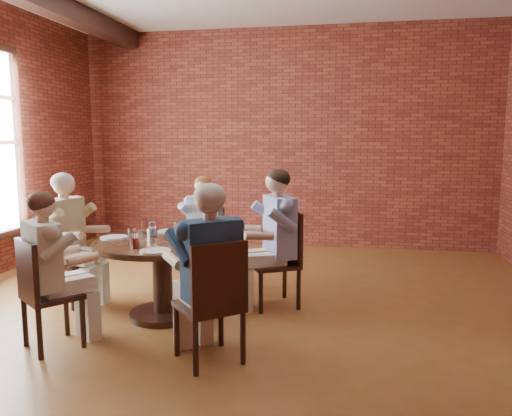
% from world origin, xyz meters
% --- Properties ---
extents(floor, '(7.00, 7.00, 0.00)m').
position_xyz_m(floor, '(0.00, 0.00, 0.00)').
color(floor, brown).
rests_on(floor, ground).
extents(wall_back, '(7.00, 0.00, 7.00)m').
position_xyz_m(wall_back, '(0.00, 3.50, 1.70)').
color(wall_back, brown).
rests_on(wall_back, ground).
extents(dining_table, '(1.27, 1.27, 0.75)m').
position_xyz_m(dining_table, '(-0.66, 0.00, 0.53)').
color(dining_table, black).
rests_on(dining_table, floor).
extents(chair_a, '(0.62, 0.62, 0.97)m').
position_xyz_m(chair_a, '(0.41, 0.57, 0.52)').
color(chair_a, black).
rests_on(chair_a, floor).
extents(diner_a, '(0.88, 0.83, 1.39)m').
position_xyz_m(diner_a, '(0.32, 0.53, 0.70)').
color(diner_a, '#37458F').
rests_on(diner_a, floor).
extents(chair_b, '(0.42, 0.42, 0.90)m').
position_xyz_m(chair_b, '(-0.58, 1.16, 0.49)').
color(chair_b, black).
rests_on(chair_b, floor).
extents(diner_b, '(0.53, 0.64, 1.27)m').
position_xyz_m(diner_b, '(-0.58, 1.08, 0.63)').
color(diner_b, '#8394A6').
rests_on(diner_b, floor).
extents(chair_c, '(0.51, 0.51, 0.95)m').
position_xyz_m(chair_c, '(-1.84, 0.24, 0.51)').
color(chair_c, black).
rests_on(chair_c, floor).
extents(diner_c, '(0.76, 0.66, 1.35)m').
position_xyz_m(diner_c, '(-1.75, 0.22, 0.68)').
color(diner_c, brown).
rests_on(diner_c, floor).
extents(chair_d, '(0.56, 0.56, 0.91)m').
position_xyz_m(chair_d, '(-1.33, -0.89, 0.50)').
color(chair_d, black).
rests_on(chair_d, floor).
extents(diner_d, '(0.77, 0.79, 1.28)m').
position_xyz_m(diner_d, '(-1.28, -0.82, 0.64)').
color(diner_d, '#C2A898').
rests_on(diner_d, floor).
extents(chair_e, '(0.63, 0.63, 0.96)m').
position_xyz_m(chair_e, '(0.09, -0.89, 0.52)').
color(chair_e, black).
rests_on(chair_e, floor).
extents(diner_e, '(0.86, 0.87, 1.37)m').
position_xyz_m(diner_e, '(0.03, -0.82, 0.69)').
color(diner_e, '#182C45').
rests_on(diner_e, floor).
extents(plate_a, '(0.26, 0.26, 0.01)m').
position_xyz_m(plate_a, '(-0.31, 0.22, 0.76)').
color(plate_a, white).
rests_on(plate_a, dining_table).
extents(plate_b, '(0.26, 0.26, 0.01)m').
position_xyz_m(plate_b, '(-0.73, 0.42, 0.76)').
color(plate_b, white).
rests_on(plate_b, dining_table).
extents(plate_c, '(0.26, 0.26, 0.01)m').
position_xyz_m(plate_c, '(-1.15, 0.01, 0.76)').
color(plate_c, white).
rests_on(plate_c, dining_table).
extents(plate_d, '(0.26, 0.26, 0.01)m').
position_xyz_m(plate_d, '(-0.53, -0.47, 0.76)').
color(plate_d, white).
rests_on(plate_d, dining_table).
extents(glass_a, '(0.07, 0.07, 0.14)m').
position_xyz_m(glass_a, '(-0.41, -0.02, 0.82)').
color(glass_a, white).
rests_on(glass_a, dining_table).
extents(glass_b, '(0.07, 0.07, 0.14)m').
position_xyz_m(glass_b, '(-0.60, 0.26, 0.82)').
color(glass_b, white).
rests_on(glass_b, dining_table).
extents(glass_c, '(0.07, 0.07, 0.14)m').
position_xyz_m(glass_c, '(-0.96, 0.31, 0.82)').
color(glass_c, white).
rests_on(glass_c, dining_table).
extents(glass_d, '(0.07, 0.07, 0.14)m').
position_xyz_m(glass_d, '(-0.83, 0.18, 0.82)').
color(glass_d, white).
rests_on(glass_d, dining_table).
extents(glass_e, '(0.07, 0.07, 0.14)m').
position_xyz_m(glass_e, '(-0.88, -0.17, 0.82)').
color(glass_e, white).
rests_on(glass_e, dining_table).
extents(glass_f, '(0.07, 0.07, 0.14)m').
position_xyz_m(glass_f, '(-0.76, -0.38, 0.82)').
color(glass_f, white).
rests_on(glass_f, dining_table).
extents(smartphone, '(0.10, 0.15, 0.01)m').
position_xyz_m(smartphone, '(-0.31, -0.38, 0.75)').
color(smartphone, black).
rests_on(smartphone, dining_table).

